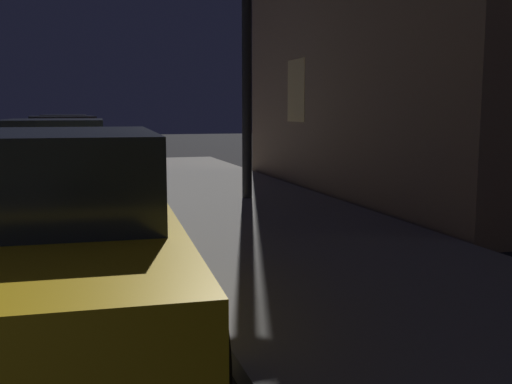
{
  "coord_description": "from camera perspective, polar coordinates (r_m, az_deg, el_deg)",
  "views": [
    {
      "loc": [
        3.15,
        -0.1,
        1.56
      ],
      "look_at": [
        3.96,
        2.53,
        1.19
      ],
      "focal_mm": 41.63,
      "sensor_mm": 36.0,
      "label": 1
    }
  ],
  "objects": [
    {
      "name": "car_red",
      "position": [
        16.96,
        -18.09,
        4.51
      ],
      "size": [
        2.26,
        4.25,
        1.43
      ],
      "color": "maroon",
      "rests_on": "ground"
    },
    {
      "name": "car_yellow_cab",
      "position": [
        4.4,
        -20.72,
        -3.96
      ],
      "size": [
        2.32,
        4.65,
        1.43
      ],
      "color": "gold",
      "rests_on": "ground"
    },
    {
      "name": "car_white",
      "position": [
        10.34,
        -18.69,
        2.68
      ],
      "size": [
        2.13,
        4.66,
        1.43
      ],
      "color": "silver",
      "rests_on": "ground"
    },
    {
      "name": "car_silver",
      "position": [
        22.61,
        -17.87,
        5.26
      ],
      "size": [
        2.06,
        4.32,
        1.43
      ],
      "color": "#B7B7BF",
      "rests_on": "ground"
    }
  ]
}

